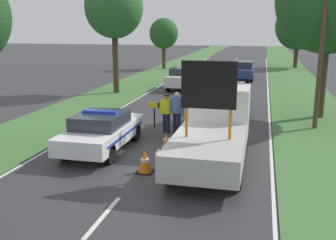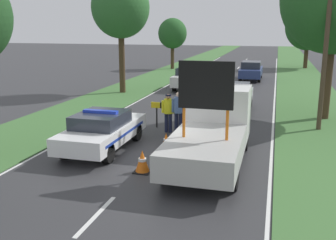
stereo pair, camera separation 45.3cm
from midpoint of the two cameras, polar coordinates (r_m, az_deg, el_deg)
ground_plane at (r=13.73m, az=-1.30°, el=-5.38°), size 160.00×160.00×0.00m
lane_markings at (r=26.80m, az=7.14°, el=3.85°), size 8.09×62.54×0.01m
grass_verge_left at (r=34.19m, az=-1.50°, el=6.05°), size 4.00×120.00×0.03m
grass_verge_right at (r=32.83m, az=19.40°, el=4.98°), size 4.00×120.00×0.03m
police_car at (r=14.57m, az=-8.60°, el=-1.44°), size 1.86×4.55×1.49m
work_truck at (r=13.25m, az=7.52°, el=-1.15°), size 2.17×5.85×3.47m
road_barrier at (r=17.21m, az=2.29°, el=1.73°), size 2.50×0.08×1.15m
police_officer at (r=16.66m, az=0.82°, el=1.51°), size 0.59×0.38×1.66m
pedestrian_civilian at (r=16.52m, az=2.32°, el=1.59°), size 0.64×0.40×1.77m
traffic_cone_near_police at (r=14.59m, az=0.62°, el=-3.03°), size 0.43×0.43×0.59m
traffic_cone_centre_front at (r=12.26m, az=-2.68°, el=-6.01°), size 0.51×0.51×0.71m
traffic_cone_near_truck at (r=16.03m, az=7.24°, el=-1.67°), size 0.41×0.41×0.56m
queued_car_sedan_silver at (r=21.28m, az=9.92°, el=3.36°), size 1.92×4.28×1.49m
queued_car_van_white at (r=28.67m, az=3.72°, el=6.17°), size 1.90×4.53×1.54m
queued_car_hatch_blue at (r=34.10m, az=12.34°, el=7.03°), size 1.75×4.48×1.56m
roadside_tree_near_right at (r=41.79m, az=0.97°, el=12.42°), size 2.97×2.97×5.25m
roadside_tree_mid_left at (r=26.72m, az=-6.41°, el=15.86°), size 3.80×3.80×7.62m
roadside_tree_mid_right at (r=45.02m, az=19.98°, el=12.65°), size 4.75×4.75×6.90m
utility_pole at (r=18.00m, az=22.83°, el=12.02°), size 1.20×0.20×8.37m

